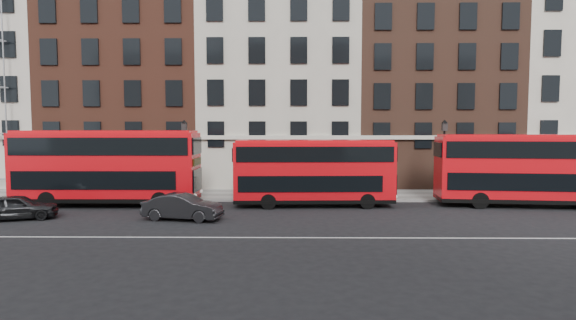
{
  "coord_description": "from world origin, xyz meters",
  "views": [
    {
      "loc": [
        1.18,
        -21.77,
        4.87
      ],
      "look_at": [
        0.87,
        5.0,
        3.0
      ],
      "focal_mm": 28.0,
      "sensor_mm": 36.0,
      "label": 1
    }
  ],
  "objects_px": {
    "bus_c": "(313,171)",
    "car_rear": "(17,207)",
    "bus_d": "(526,168)",
    "car_front": "(183,207)",
    "bus_b": "(107,166)"
  },
  "relations": [
    {
      "from": "bus_c",
      "to": "car_rear",
      "type": "distance_m",
      "value": 16.72
    },
    {
      "from": "bus_d",
      "to": "car_front",
      "type": "distance_m",
      "value": 20.92
    },
    {
      "from": "bus_d",
      "to": "car_front",
      "type": "xyz_separation_m",
      "value": [
        -20.41,
        -4.29,
        -1.73
      ]
    },
    {
      "from": "bus_d",
      "to": "bus_c",
      "type": "bearing_deg",
      "value": -174.01
    },
    {
      "from": "bus_d",
      "to": "bus_b",
      "type": "bearing_deg",
      "value": -174.02
    },
    {
      "from": "bus_c",
      "to": "car_front",
      "type": "bearing_deg",
      "value": -151.18
    },
    {
      "from": "bus_c",
      "to": "bus_d",
      "type": "bearing_deg",
      "value": -1.99
    },
    {
      "from": "bus_c",
      "to": "car_rear",
      "type": "bearing_deg",
      "value": -166.86
    },
    {
      "from": "bus_b",
      "to": "car_front",
      "type": "relative_size",
      "value": 2.69
    },
    {
      "from": "bus_b",
      "to": "bus_c",
      "type": "bearing_deg",
      "value": -0.08
    },
    {
      "from": "bus_b",
      "to": "car_rear",
      "type": "relative_size",
      "value": 2.84
    },
    {
      "from": "bus_d",
      "to": "car_rear",
      "type": "height_order",
      "value": "bus_d"
    },
    {
      "from": "bus_c",
      "to": "car_front",
      "type": "distance_m",
      "value": 8.49
    },
    {
      "from": "bus_b",
      "to": "car_front",
      "type": "height_order",
      "value": "bus_b"
    },
    {
      "from": "car_rear",
      "to": "car_front",
      "type": "relative_size",
      "value": 0.95
    }
  ]
}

